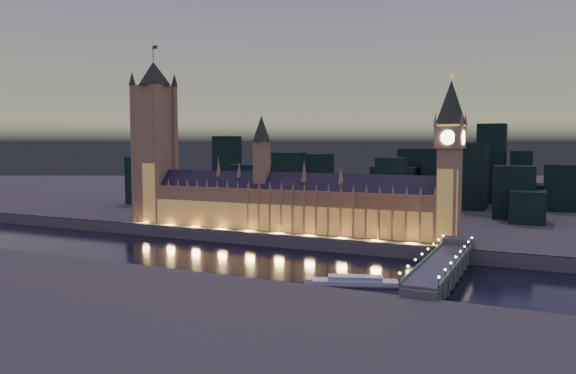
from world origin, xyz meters
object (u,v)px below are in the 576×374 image
at_px(elizabeth_tower, 450,147).
at_px(westminster_bridge, 443,268).
at_px(victoria_tower, 154,134).
at_px(river_boat, 355,282).
at_px(palace_of_westminster, 286,203).

relative_size(elizabeth_tower, westminster_bridge, 0.91).
bearing_deg(victoria_tower, elizabeth_tower, -0.00).
bearing_deg(river_boat, palace_of_westminster, 130.85).
xyz_separation_m(elizabeth_tower, westminster_bridge, (8.62, -65.38, -59.07)).
bearing_deg(westminster_bridge, palace_of_westminster, 150.65).
relative_size(victoria_tower, river_boat, 2.67).
height_order(westminster_bridge, river_boat, westminster_bridge).
bearing_deg(river_boat, westminster_bridge, 36.42).
height_order(victoria_tower, westminster_bridge, victoria_tower).
bearing_deg(palace_of_westminster, westminster_bridge, -29.35).
distance_m(westminster_bridge, river_boat, 45.41).
height_order(elizabeth_tower, river_boat, elizabeth_tower).
height_order(palace_of_westminster, river_boat, palace_of_westminster).
distance_m(palace_of_westminster, westminster_bridge, 134.59).
bearing_deg(victoria_tower, westminster_bridge, -16.10).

